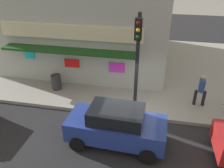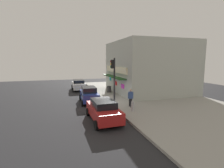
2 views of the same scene
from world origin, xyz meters
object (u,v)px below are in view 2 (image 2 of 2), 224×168
at_px(traffic_light, 113,73).
at_px(parked_car_red, 103,110).
at_px(parked_car_blue, 89,94).
at_px(pedestrian, 131,97).
at_px(trash_can, 109,89).
at_px(parked_car_white, 79,85).
at_px(fire_hydrant, 133,106).

bearing_deg(traffic_light, parked_car_red, -24.84).
bearing_deg(parked_car_blue, pedestrian, 42.34).
xyz_separation_m(trash_can, parked_car_white, (-4.17, -3.71, 0.23)).
bearing_deg(parked_car_red, fire_hydrant, 110.88).
distance_m(traffic_light, parked_car_blue, 3.56).
distance_m(parked_car_white, parked_car_red, 14.39).
bearing_deg(pedestrian, parked_car_red, -53.96).
distance_m(traffic_light, fire_hydrant, 5.18).
height_order(traffic_light, pedestrian, traffic_light).
bearing_deg(parked_car_white, parked_car_red, 1.11).
relative_size(fire_hydrant, pedestrian, 0.54).
relative_size(pedestrian, parked_car_red, 0.38).
xyz_separation_m(parked_car_blue, parked_car_white, (-8.30, -0.21, -0.03)).
relative_size(traffic_light, parked_car_red, 1.05).
height_order(parked_car_blue, parked_car_white, parked_car_blue).
xyz_separation_m(trash_can, parked_car_blue, (4.13, -3.50, 0.26)).
height_order(parked_car_blue, parked_car_red, parked_car_blue).
xyz_separation_m(traffic_light, parked_car_white, (-8.77, -2.88, -2.35)).
bearing_deg(parked_car_red, parked_car_white, -178.89).
relative_size(parked_car_blue, parked_car_white, 0.90).
distance_m(fire_hydrant, parked_car_blue, 5.80).
xyz_separation_m(pedestrian, parked_car_white, (-11.99, -3.57, -0.27)).
relative_size(pedestrian, parked_car_white, 0.38).
height_order(trash_can, parked_car_white, parked_car_white).
distance_m(trash_can, parked_car_white, 5.59).
xyz_separation_m(traffic_light, fire_hydrant, (4.49, 0.35, -2.56)).
bearing_deg(parked_car_red, traffic_light, 155.16).
height_order(traffic_light, parked_car_blue, traffic_light).
bearing_deg(traffic_light, fire_hydrant, 4.44).
distance_m(fire_hydrant, parked_car_red, 3.16).
xyz_separation_m(trash_can, parked_car_red, (10.21, -3.44, 0.23)).
relative_size(parked_car_blue, parked_car_red, 0.91).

